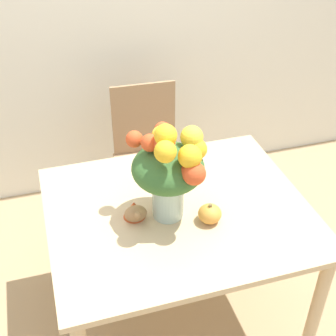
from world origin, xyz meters
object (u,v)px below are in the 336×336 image
pumpkin (210,214)px  dining_chair_near_window (149,157)px  flower_vase (170,169)px  turkey_figurine (135,211)px

pumpkin → dining_chair_near_window: bearing=91.9°
flower_vase → turkey_figurine: (-0.15, 0.03, -0.21)m
flower_vase → turkey_figurine: 0.26m
turkey_figurine → dining_chair_near_window: dining_chair_near_window is taller
dining_chair_near_window → pumpkin: bearing=-85.4°
flower_vase → turkey_figurine: bearing=170.5°
flower_vase → dining_chair_near_window: flower_vase is taller
flower_vase → dining_chair_near_window: bearing=81.8°
pumpkin → turkey_figurine: (-0.31, 0.11, -0.00)m
pumpkin → dining_chair_near_window: (-0.03, 0.94, -0.31)m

